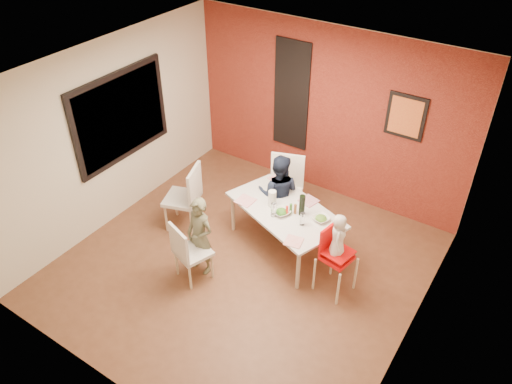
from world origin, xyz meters
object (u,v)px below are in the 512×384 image
Objects in this scene: chair_left at (187,195)px; wine_bottle at (302,205)px; dining_table at (285,212)px; chair_far at (285,186)px; toddler at (338,237)px; paper_towel_roll at (272,198)px; chair_near at (187,250)px; high_chair at (334,254)px; child_near at (200,236)px; child_far at (279,194)px.

chair_left is 1.71m from wine_bottle.
dining_table is 1.71× the size of chair_far.
toddler is 1.17m from paper_towel_roll.
chair_near reaches higher than dining_table.
chair_left is 1.07× the size of high_chair.
chair_near is 0.25m from child_near.
chair_near is 0.78× the size of child_near.
chair_near is 1.83m from chair_far.
chair_left is 4.31× the size of paper_towel_roll.
chair_left is at bearing 144.79° from child_near.
dining_table is 1.46m from chair_left.
chair_near is at bearing -120.10° from dining_table.
child_far is at bearing -102.33° from chair_far.
chair_far reaches higher than chair_left.
toddler is (1.23, -0.66, 0.25)m from child_far.
paper_towel_roll is (0.10, -0.34, 0.17)m from child_far.
toddler is at bearing 26.79° from child_near.
chair_left is (-0.70, 0.85, 0.08)m from chair_near.
high_chair is 4.01× the size of paper_towel_roll.
child_far reaches higher than dining_table.
child_near reaches higher than paper_towel_roll.
child_near reaches higher than high_chair.
chair_near is at bearing 97.33° from toddler.
child_near is at bearing 90.90° from toddler.
wine_bottle is at bearing 7.31° from paper_towel_roll.
high_chair is at bearing -20.85° from dining_table.
chair_far reaches higher than chair_near.
chair_near is 1.85m from high_chair.
child_near is 1.84× the size of toddler.
dining_table is at bearing 11.04° from paper_towel_roll.
chair_left is 1.31m from child_far.
high_chair is 0.30m from toddler.
child_near is 1.36m from child_far.
toddler is at bearing -55.44° from chair_far.
chair_far reaches higher than paper_towel_roll.
wine_bottle is at bearing 52.85° from child_near.
child_near is (-0.36, -1.55, -0.02)m from chair_far.
wine_bottle is 0.43m from paper_towel_roll.
child_near reaches higher than chair_far.
high_chair is at bearing 129.91° from child_far.
paper_towel_roll is at bearing 84.88° from high_chair.
child_far is (0.39, 1.30, 0.05)m from child_near.
paper_towel_roll is (0.50, 0.96, 0.22)m from child_near.
chair_near is 1.60m from child_far.
chair_far is 0.81m from wine_bottle.
chair_far is at bearing 33.51° from toddler.
toddler reaches higher than child_near.
chair_far is 1.03× the size of chair_left.
child_near is at bearing 30.06° from chair_left.
wine_bottle is (0.95, 1.25, 0.32)m from chair_near.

